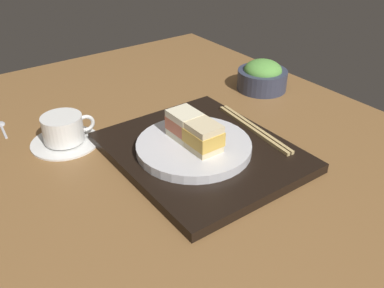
% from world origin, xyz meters
% --- Properties ---
extents(ground_plane, '(1.40, 1.00, 0.03)m').
position_xyz_m(ground_plane, '(0.00, 0.00, -0.01)').
color(ground_plane, brown).
extents(serving_tray, '(0.37, 0.31, 0.02)m').
position_xyz_m(serving_tray, '(0.02, -0.03, 0.01)').
color(serving_tray, black).
rests_on(serving_tray, ground_plane).
extents(sandwich_plate, '(0.22, 0.22, 0.02)m').
position_xyz_m(sandwich_plate, '(0.02, -0.01, 0.03)').
color(sandwich_plate, silver).
rests_on(sandwich_plate, serving_tray).
extents(sandwich_near, '(0.06, 0.05, 0.05)m').
position_xyz_m(sandwich_near, '(-0.01, -0.01, 0.06)').
color(sandwich_near, beige).
rests_on(sandwich_near, sandwich_plate).
extents(sandwich_far, '(0.06, 0.05, 0.05)m').
position_xyz_m(sandwich_far, '(0.05, -0.01, 0.06)').
color(sandwich_far, '#EFE5C1').
rests_on(sandwich_far, sandwich_plate).
extents(salad_bowl, '(0.13, 0.13, 0.08)m').
position_xyz_m(salad_bowl, '(0.19, -0.36, 0.04)').
color(salad_bowl, '#33384C').
rests_on(salad_bowl, ground_plane).
extents(chopsticks_pair, '(0.23, 0.04, 0.01)m').
position_xyz_m(chopsticks_pair, '(0.01, -0.16, 0.02)').
color(chopsticks_pair, tan).
rests_on(chopsticks_pair, serving_tray).
extents(coffee_cup, '(0.14, 0.14, 0.06)m').
position_xyz_m(coffee_cup, '(0.23, 0.17, 0.03)').
color(coffee_cup, white).
rests_on(coffee_cup, ground_plane).
extents(teaspoon, '(0.09, 0.02, 0.01)m').
position_xyz_m(teaspoon, '(0.38, 0.26, 0.00)').
color(teaspoon, silver).
rests_on(teaspoon, ground_plane).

